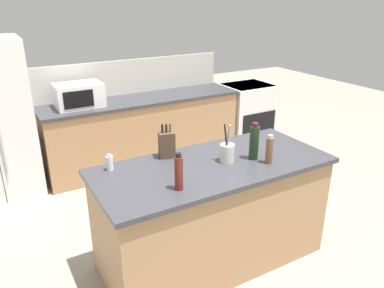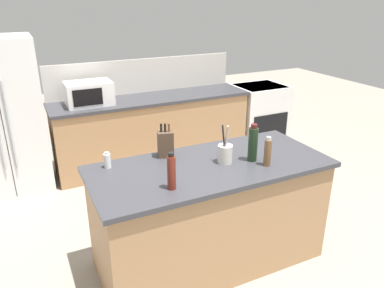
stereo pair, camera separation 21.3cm
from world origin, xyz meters
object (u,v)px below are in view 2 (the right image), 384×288
refrigerator (3,117)px  range_oven (258,114)px  microwave (89,93)px  knife_block (166,144)px  vinegar_bottle (172,172)px  wine_bottle (253,144)px  utensil_crock (225,153)px  pepper_grinder (268,152)px  salt_shaker (107,160)px

refrigerator → range_oven: size_ratio=1.95×
microwave → knife_block: size_ratio=1.92×
refrigerator → vinegar_bottle: bearing=-66.9°
knife_block → wine_bottle: (0.61, -0.39, 0.04)m
microwave → utensil_crock: bearing=-74.0°
pepper_grinder → utensil_crock: bearing=145.0°
knife_block → wine_bottle: bearing=-17.6°
pepper_grinder → knife_block: bearing=141.7°
range_oven → microwave: 2.64m
salt_shaker → knife_block: bearing=1.2°
pepper_grinder → refrigerator: bearing=127.7°
knife_block → utensil_crock: utensil_crock is taller
range_oven → knife_block: 3.04m
utensil_crock → vinegar_bottle: 0.60m
wine_bottle → salt_shaker: bearing=161.0°
microwave → salt_shaker: bearing=-97.5°
refrigerator → salt_shaker: 2.09m
range_oven → microwave: size_ratio=1.65×
microwave → wine_bottle: wine_bottle is taller
vinegar_bottle → range_oven: bearing=44.3°
range_oven → vinegar_bottle: size_ratio=3.33×
salt_shaker → wine_bottle: bearing=-19.0°
refrigerator → pepper_grinder: 3.11m
refrigerator → range_oven: refrigerator is taller
refrigerator → vinegar_bottle: size_ratio=6.50×
refrigerator → vinegar_bottle: (1.06, -2.49, 0.17)m
utensil_crock → refrigerator: bearing=125.6°
range_oven → utensil_crock: (-1.93, -2.21, 0.56)m
refrigerator → knife_block: (1.24, -1.94, 0.15)m
microwave → wine_bottle: size_ratio=1.76×
knife_block → refrigerator: bearing=137.8°
refrigerator → range_oven: bearing=-0.8°
range_oven → knife_block: knife_block is taller
utensil_crock → vinegar_bottle: (-0.56, -0.22, 0.05)m
microwave → pepper_grinder: size_ratio=2.29×
salt_shaker → range_oven: bearing=34.0°
wine_bottle → pepper_grinder: bearing=-67.7°
refrigerator → utensil_crock: 2.79m
microwave → wine_bottle: bearing=-69.4°
range_oven → pepper_grinder: 2.98m
microwave → knife_block: (0.25, -1.89, -0.03)m
knife_block → pepper_grinder: 0.84m
knife_block → utensil_crock: 0.51m
refrigerator → utensil_crock: size_ratio=5.61×
refrigerator → microwave: 1.01m
pepper_grinder → vinegar_bottle: bearing=-178.1°
utensil_crock → pepper_grinder: utensil_crock is taller
range_oven → wine_bottle: 2.91m
refrigerator → microwave: size_ratio=3.23×
knife_block → salt_shaker: (-0.50, -0.01, -0.05)m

